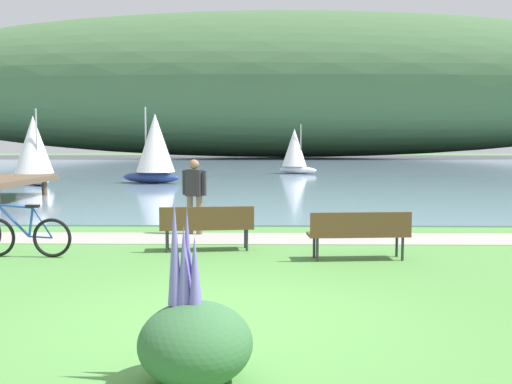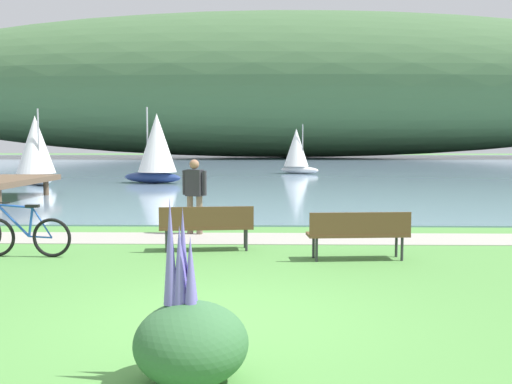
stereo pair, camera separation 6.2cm
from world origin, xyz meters
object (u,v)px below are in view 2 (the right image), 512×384
(park_bench_further_along, at_px, (359,231))
(person_at_shoreline, at_px, (195,192))
(bicycle_leaning_near_bench, at_px, (24,235))
(sailboat_nearest_to_shore, at_px, (156,147))
(sailboat_toward_hillside, at_px, (297,150))
(sailboat_mid_bay, at_px, (36,149))
(park_bench_near_camera, at_px, (206,224))

(park_bench_further_along, distance_m, person_at_shoreline, 4.37)
(bicycle_leaning_near_bench, relative_size, sailboat_nearest_to_shore, 0.46)
(sailboat_toward_hillside, bearing_deg, person_at_shoreline, -98.09)
(sailboat_nearest_to_shore, height_order, sailboat_toward_hillside, sailboat_nearest_to_shore)
(person_at_shoreline, bearing_deg, sailboat_mid_bay, 122.83)
(bicycle_leaning_near_bench, height_order, sailboat_toward_hillside, sailboat_toward_hillside)
(sailboat_nearest_to_shore, xyz_separation_m, sailboat_mid_bay, (-5.70, -0.93, -0.08))
(sailboat_mid_bay, bearing_deg, park_bench_further_along, -54.01)
(park_bench_near_camera, distance_m, sailboat_nearest_to_shore, 18.45)
(park_bench_near_camera, xyz_separation_m, sailboat_nearest_to_shore, (-4.40, 17.87, 1.31))
(park_bench_further_along, distance_m, sailboat_nearest_to_shore, 20.08)
(sailboat_nearest_to_shore, distance_m, sailboat_toward_hillside, 11.76)
(park_bench_further_along, distance_m, bicycle_leaning_near_bench, 6.09)
(bicycle_leaning_near_bench, bearing_deg, person_at_shoreline, 43.66)
(bicycle_leaning_near_bench, height_order, sailboat_nearest_to_shore, sailboat_nearest_to_shore)
(park_bench_further_along, height_order, sailboat_nearest_to_shore, sailboat_nearest_to_shore)
(park_bench_near_camera, relative_size, park_bench_further_along, 1.01)
(park_bench_further_along, relative_size, sailboat_toward_hillside, 0.57)
(park_bench_further_along, xyz_separation_m, person_at_shoreline, (-3.28, 2.86, 0.46))
(park_bench_near_camera, xyz_separation_m, person_at_shoreline, (-0.48, 2.03, 0.46))
(bicycle_leaning_near_bench, bearing_deg, sailboat_nearest_to_shore, 93.44)
(park_bench_near_camera, xyz_separation_m, sailboat_mid_bay, (-10.11, 16.94, 1.24))
(park_bench_near_camera, distance_m, person_at_shoreline, 2.14)
(person_at_shoreline, bearing_deg, park_bench_further_along, -41.04)
(park_bench_near_camera, distance_m, park_bench_further_along, 2.92)
(park_bench_further_along, distance_m, sailboat_toward_hillside, 27.80)
(bicycle_leaning_near_bench, xyz_separation_m, sailboat_mid_bay, (-6.81, 17.59, 1.36))
(bicycle_leaning_near_bench, relative_size, sailboat_toward_hillside, 0.55)
(park_bench_further_along, bearing_deg, bicycle_leaning_near_bench, 178.32)
(park_bench_near_camera, height_order, sailboat_toward_hillside, sailboat_toward_hillside)
(sailboat_nearest_to_shore, bearing_deg, park_bench_near_camera, -76.16)
(person_at_shoreline, distance_m, sailboat_nearest_to_shore, 16.34)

